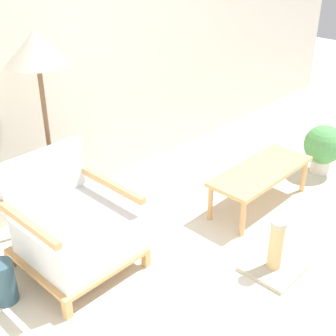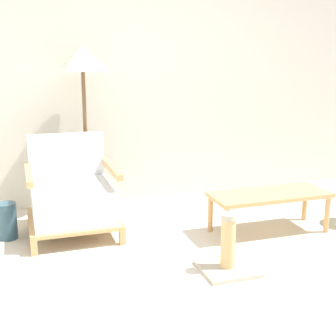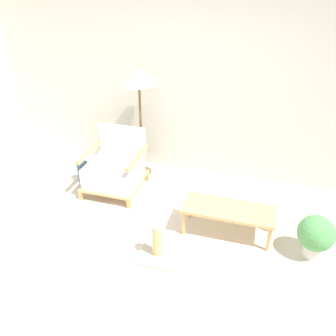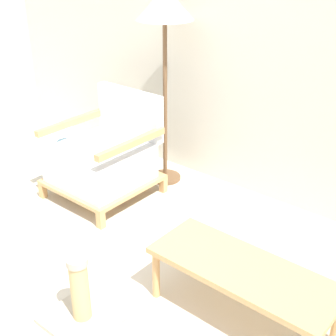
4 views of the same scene
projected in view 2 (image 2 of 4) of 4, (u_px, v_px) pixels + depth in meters
The scene contains 7 objects.
ground_plane at pixel (237, 294), 2.99m from camera, with size 14.00×14.00×0.00m, color beige.
wall_back at pixel (144, 69), 4.72m from camera, with size 8.00×0.06×2.70m.
armchair at pixel (72, 197), 3.94m from camera, with size 0.74×0.75×0.81m.
floor_lamp at pixel (83, 67), 4.22m from camera, with size 0.44×0.44×1.58m.
coffee_table at pixel (269, 197), 3.97m from camera, with size 1.02×0.41×0.35m.
vase at pixel (7, 221), 3.86m from camera, with size 0.16×0.16×0.31m, color #2D4C5B.
scratching_post at pixel (228, 254), 3.29m from camera, with size 0.38×0.38×0.42m.
Camera 2 is at (-1.27, -2.44, 1.49)m, focal length 50.00 mm.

